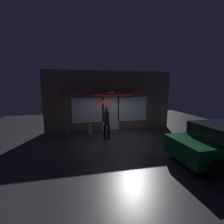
% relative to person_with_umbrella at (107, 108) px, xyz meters
% --- Properties ---
extents(ground_plane, '(18.00, 18.00, 0.00)m').
position_rel_person_with_umbrella_xyz_m(ground_plane, '(0.58, -0.39, -1.70)').
color(ground_plane, '#2D2D33').
extents(building_facade, '(8.23, 1.00, 3.81)m').
position_rel_person_with_umbrella_xyz_m(building_facade, '(0.58, 1.95, 0.19)').
color(building_facade, brown).
rests_on(building_facade, ground).
extents(person_with_umbrella, '(1.09, 1.09, 2.17)m').
position_rel_person_with_umbrella_xyz_m(person_with_umbrella, '(0.00, 0.00, 0.00)').
color(person_with_umbrella, black).
rests_on(person_with_umbrella, ground).
extents(street_sign_post, '(0.40, 0.07, 2.73)m').
position_rel_person_with_umbrella_xyz_m(street_sign_post, '(-2.16, 0.98, -0.17)').
color(street_sign_post, '#595B60').
rests_on(street_sign_post, ground).
extents(sidewalk_bollard, '(0.24, 0.24, 0.57)m').
position_rel_person_with_umbrella_xyz_m(sidewalk_bollard, '(-0.84, 1.16, -1.41)').
color(sidewalk_bollard, '#9E998E').
rests_on(sidewalk_bollard, ground).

